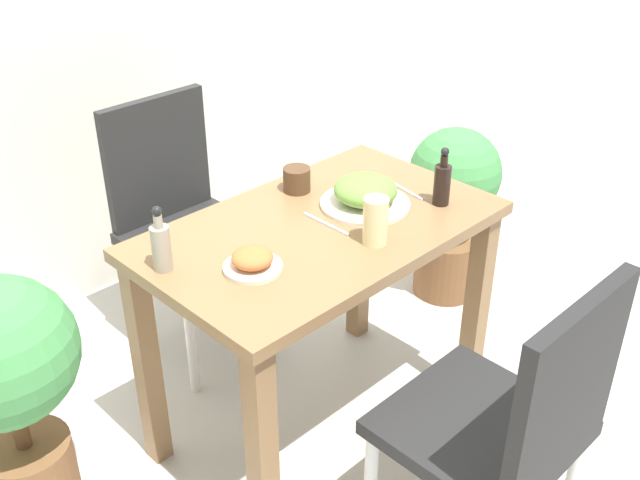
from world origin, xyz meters
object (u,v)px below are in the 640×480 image
object	(u,v)px
chair_near	(511,423)
chair_far	(181,214)
potted_plant_left	(8,385)
food_plate	(365,193)
drink_cup	(297,179)
sauce_bottle	(161,245)
potted_plant_right	(453,199)
condiment_bottle	(442,182)
juice_glass	(376,221)
side_plate	(252,261)

from	to	relation	value
chair_near	chair_far	world-z (taller)	same
chair_near	potted_plant_left	distance (m)	1.23
food_plate	drink_cup	bearing A→B (deg)	108.87
chair_far	sauce_bottle	bearing A→B (deg)	-127.30
food_plate	potted_plant_left	world-z (taller)	food_plate
drink_cup	sauce_bottle	xyz separation A→B (m)	(-0.54, -0.09, 0.03)
food_plate	potted_plant_right	bearing A→B (deg)	15.39
chair_far	food_plate	xyz separation A→B (m)	(0.18, -0.69, 0.26)
food_plate	potted_plant_left	size ratio (longest dim) A/B	0.33
chair_near	drink_cup	world-z (taller)	chair_near
chair_far	chair_near	bearing A→B (deg)	-92.52
drink_cup	condiment_bottle	bearing A→B (deg)	-56.19
juice_glass	potted_plant_left	distance (m)	1.02
side_plate	chair_near	bearing A→B (deg)	-71.64
side_plate	condiment_bottle	size ratio (longest dim) A/B	0.85
juice_glass	potted_plant_left	world-z (taller)	juice_glass
chair_far	food_plate	size ratio (longest dim) A/B	3.49
drink_cup	juice_glass	distance (m)	0.38
sauce_bottle	potted_plant_left	size ratio (longest dim) A/B	0.22
chair_far	potted_plant_left	size ratio (longest dim) A/B	1.15
side_plate	drink_cup	distance (m)	0.46
chair_near	potted_plant_right	xyz separation A→B (m)	(0.99, 0.89, -0.10)
drink_cup	sauce_bottle	size ratio (longest dim) A/B	0.47
potted_plant_left	side_plate	bearing A→B (deg)	-30.59
condiment_bottle	potted_plant_left	world-z (taller)	condiment_bottle
chair_near	sauce_bottle	xyz separation A→B (m)	(-0.37, 0.81, 0.29)
chair_near	potted_plant_left	xyz separation A→B (m)	(-0.76, 0.97, -0.02)
drink_cup	food_plate	bearing A→B (deg)	-71.13
chair_far	food_plate	distance (m)	0.76
food_plate	drink_cup	distance (m)	0.22
chair_near	juice_glass	world-z (taller)	chair_near
potted_plant_left	condiment_bottle	bearing A→B (deg)	-20.26
drink_cup	juice_glass	size ratio (longest dim) A/B	0.63
food_plate	potted_plant_right	xyz separation A→B (m)	(0.75, 0.21, -0.36)
chair_far	side_plate	bearing A→B (deg)	-110.73
condiment_bottle	potted_plant_right	world-z (taller)	condiment_bottle
drink_cup	condiment_bottle	size ratio (longest dim) A/B	0.47
juice_glass	condiment_bottle	bearing A→B (deg)	2.79
chair_near	condiment_bottle	xyz separation A→B (m)	(0.41, 0.54, 0.29)
sauce_bottle	condiment_bottle	xyz separation A→B (m)	(0.78, -0.27, 0.00)
drink_cup	condiment_bottle	xyz separation A→B (m)	(0.24, -0.36, 0.03)
food_plate	juice_glass	world-z (taller)	juice_glass
potted_plant_left	potted_plant_right	xyz separation A→B (m)	(1.74, -0.08, -0.08)
drink_cup	potted_plant_left	world-z (taller)	drink_cup
sauce_bottle	potted_plant_right	bearing A→B (deg)	3.39
potted_plant_left	drink_cup	bearing A→B (deg)	-4.47
drink_cup	potted_plant_right	world-z (taller)	drink_cup
food_plate	potted_plant_right	distance (m)	0.85
juice_glass	sauce_bottle	size ratio (longest dim) A/B	0.74
chair_near	sauce_bottle	distance (m)	0.93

